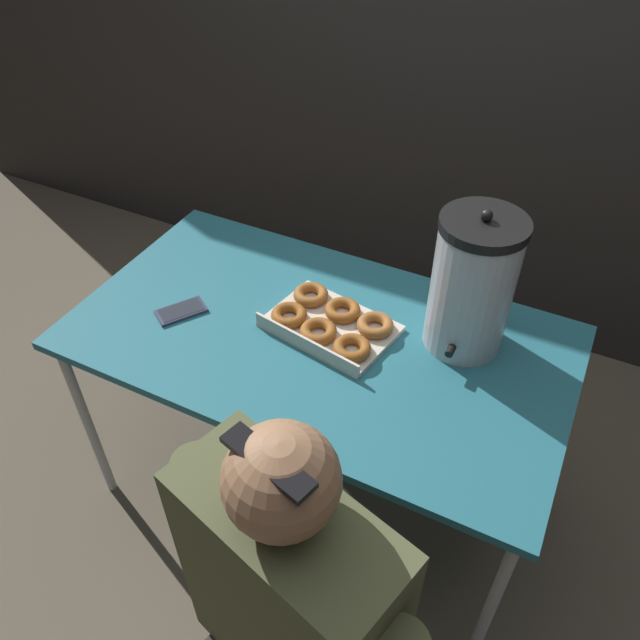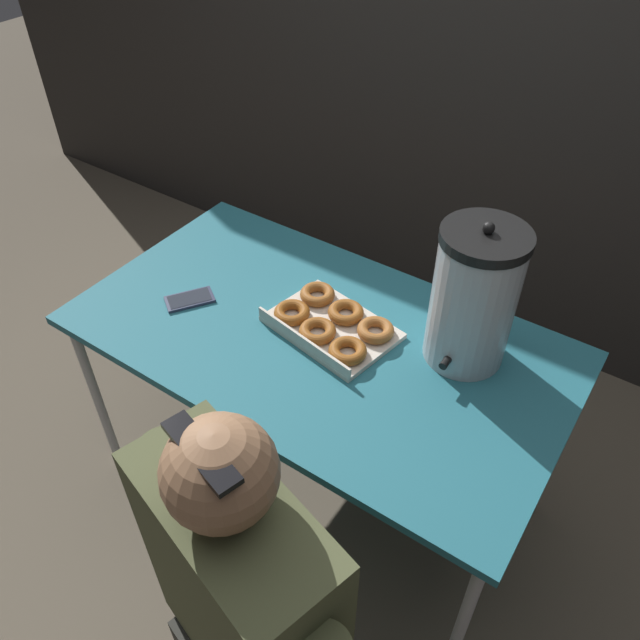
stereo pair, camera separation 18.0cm
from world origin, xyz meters
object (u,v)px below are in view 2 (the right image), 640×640
(donut_box, at_px, (331,324))
(coffee_urn, at_px, (474,298))
(person_seated, at_px, (247,620))
(cell_phone, at_px, (190,299))

(donut_box, distance_m, coffee_urn, 0.43)
(coffee_urn, relative_size, person_seated, 0.35)
(cell_phone, height_order, person_seated, person_seated)
(donut_box, bearing_deg, cell_phone, -152.23)
(coffee_urn, bearing_deg, cell_phone, -161.65)
(donut_box, distance_m, person_seated, 0.82)
(person_seated, bearing_deg, coffee_urn, -80.29)
(coffee_urn, xyz_separation_m, cell_phone, (-0.81, -0.27, -0.20))
(cell_phone, bearing_deg, person_seated, -6.74)
(cell_phone, relative_size, person_seated, 0.13)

